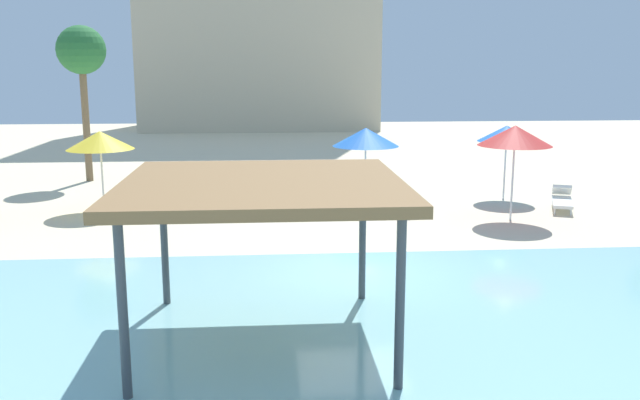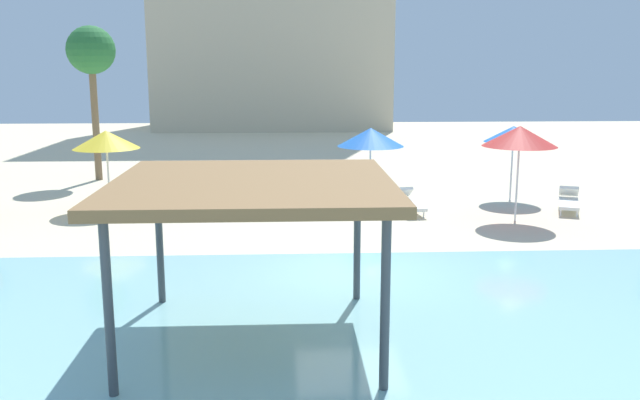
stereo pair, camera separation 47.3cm
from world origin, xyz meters
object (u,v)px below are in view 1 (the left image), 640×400
Objects in this scene: shade_pavilion at (263,190)px; beach_umbrella_yellow_3 at (100,140)px; beach_umbrella_blue_1 at (366,137)px; beach_umbrella_red_0 at (515,136)px; beach_umbrella_blue_2 at (507,134)px; palm_tree_1 at (81,54)px; lounge_chair_3 at (403,201)px; lounge_chair_1 at (562,199)px.

beach_umbrella_yellow_3 is (-5.22, 10.95, -0.36)m from shade_pavilion.
shade_pavilion is 11.84m from beach_umbrella_blue_1.
beach_umbrella_yellow_3 is (-12.68, 2.22, -0.28)m from beach_umbrella_red_0.
beach_umbrella_blue_2 is (4.99, 0.52, 0.03)m from beach_umbrella_blue_1.
beach_umbrella_red_0 is 16.89m from palm_tree_1.
beach_umbrella_red_0 is at bearing -9.94° from beach_umbrella_yellow_3.
beach_umbrella_blue_2 reaches higher than lounge_chair_3.
beach_umbrella_yellow_3 reaches higher than lounge_chair_3.
beach_umbrella_blue_1 is 1.00× the size of beach_umbrella_blue_2.
beach_umbrella_blue_1 is 2.54m from lounge_chair_3.
beach_umbrella_blue_2 is at bearing 105.87° from lounge_chair_3.
shade_pavilion is at bearing -106.42° from beach_umbrella_blue_1.
shade_pavilion is 12.14m from beach_umbrella_yellow_3.
beach_umbrella_blue_1 is 1.00× the size of beach_umbrella_yellow_3.
lounge_chair_1 is 5.25m from lounge_chair_3.
palm_tree_1 is (-15.48, 4.97, 2.75)m from beach_umbrella_blue_2.
lounge_chair_3 is (9.63, -0.82, -1.96)m from beach_umbrella_yellow_3.
beach_umbrella_red_0 is at bearing 49.48° from shade_pavilion.
lounge_chair_1 is at bearing 31.25° from beach_umbrella_red_0.
beach_umbrella_red_0 is 1.45× the size of lounge_chair_1.
palm_tree_1 is at bearing -90.48° from lounge_chair_1.
beach_umbrella_red_0 is 1.47× the size of lounge_chair_3.
shade_pavilion is 14.14m from lounge_chair_1.
beach_umbrella_blue_2 is 1.30× the size of lounge_chair_1.
palm_tree_1 is at bearing -128.28° from lounge_chair_3.
lounge_chair_1 is at bearing -11.52° from beach_umbrella_blue_1.
lounge_chair_3 is (-3.92, -1.75, -1.98)m from beach_umbrella_blue_2.
lounge_chair_1 is at bearing -21.97° from palm_tree_1.
beach_umbrella_yellow_3 is at bearing -103.01° from lounge_chair_3.
beach_umbrella_blue_1 is (-4.12, 2.62, -0.29)m from beach_umbrella_red_0.
beach_umbrella_red_0 is (7.46, 8.73, -0.08)m from shade_pavilion.
shade_pavilion reaches higher than lounge_chair_3.
beach_umbrella_red_0 is 0.47× the size of palm_tree_1.
lounge_chair_3 is (1.07, -1.22, -1.95)m from beach_umbrella_blue_1.
palm_tree_1 reaches higher than beach_umbrella_yellow_3.
shade_pavilion reaches higher than beach_umbrella_yellow_3.
beach_umbrella_blue_1 is (3.35, 11.35, -0.37)m from shade_pavilion.
shade_pavilion is 1.59× the size of beach_umbrella_red_0.
beach_umbrella_red_0 reaches higher than beach_umbrella_blue_1.
beach_umbrella_red_0 is at bearing -29.05° from palm_tree_1.
beach_umbrella_red_0 is 4.89m from beach_umbrella_blue_1.
shade_pavilion is at bearing -67.02° from palm_tree_1.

